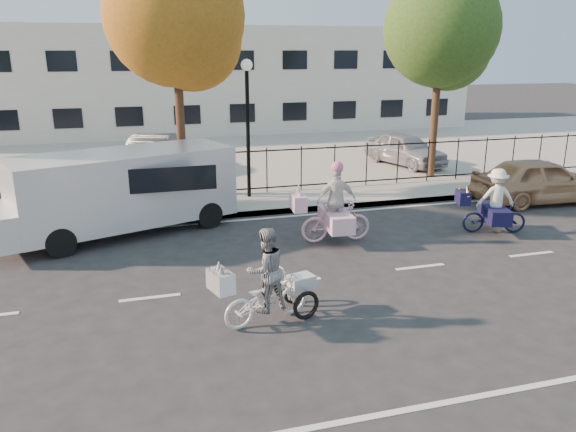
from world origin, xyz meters
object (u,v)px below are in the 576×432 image
object	(u,v)px
white_van	(120,189)
lot_car_c	(151,154)
zebra_trike	(266,286)
lamppost	(247,104)
bull_bike	(494,207)
pedestrian	(7,189)
lot_car_d	(405,149)
gold_sedan	(540,180)
unicorn_bike	(335,213)

from	to	relation	value
white_van	lot_car_c	xyz separation A→B (m)	(1.12, 6.88, -0.33)
zebra_trike	lot_car_c	distance (m)	13.05
lamppost	bull_bike	distance (m)	7.92
bull_bike	pedestrian	world-z (taller)	bull_bike
bull_bike	lot_car_d	size ratio (longest dim) A/B	0.50
bull_bike	gold_sedan	xyz separation A→B (m)	(3.31, 2.26, 0.04)
bull_bike	lamppost	bearing A→B (deg)	64.94
lamppost	pedestrian	size ratio (longest dim) A/B	2.84
zebra_trike	gold_sedan	size ratio (longest dim) A/B	0.48
lamppost	bull_bike	size ratio (longest dim) A/B	2.22
bull_bike	lot_car_d	xyz separation A→B (m)	(1.71, 8.39, 0.11)
gold_sedan	lot_car_c	distance (m)	13.89
zebra_trike	lot_car_c	xyz separation A→B (m)	(-1.36, 12.98, 0.19)
lamppost	gold_sedan	distance (m)	9.64
bull_bike	gold_sedan	world-z (taller)	bull_bike
bull_bike	lot_car_d	bearing A→B (deg)	5.48
gold_sedan	zebra_trike	bearing A→B (deg)	121.24
lamppost	unicorn_bike	bearing A→B (deg)	-75.04
lamppost	lot_car_c	xyz separation A→B (m)	(-2.85, 4.58, -2.24)
zebra_trike	lot_car_d	bearing A→B (deg)	-53.65
lot_car_d	white_van	bearing A→B (deg)	-168.14
bull_bike	lot_car_c	xyz separation A→B (m)	(-8.46, 9.64, 0.17)
unicorn_bike	lot_car_c	xyz separation A→B (m)	(-4.08, 9.19, 0.10)
pedestrian	lot_car_c	xyz separation A→B (m)	(4.27, 4.78, -0.04)
gold_sedan	pedestrian	world-z (taller)	pedestrian
lamppost	lot_car_c	size ratio (longest dim) A/B	0.98
white_van	lot_car_c	world-z (taller)	white_van
bull_bike	gold_sedan	size ratio (longest dim) A/B	0.45
pedestrian	zebra_trike	bearing A→B (deg)	114.76
unicorn_bike	lot_car_d	distance (m)	10.00
pedestrian	bull_bike	bearing A→B (deg)	149.40
lamppost	white_van	bearing A→B (deg)	-149.93
unicorn_bike	bull_bike	bearing A→B (deg)	-91.59
bull_bike	lot_car_c	bearing A→B (deg)	58.26
zebra_trike	lot_car_d	size ratio (longest dim) A/B	0.54
unicorn_bike	lot_car_c	distance (m)	10.05
gold_sedan	unicorn_bike	bearing A→B (deg)	106.22
white_van	gold_sedan	xyz separation A→B (m)	(12.89, -0.50, -0.47)
zebra_trike	white_van	xyz separation A→B (m)	(-2.48, 6.09, 0.52)
unicorn_bike	gold_sedan	distance (m)	7.89
zebra_trike	unicorn_bike	xyz separation A→B (m)	(2.73, 3.79, 0.09)
white_van	lot_car_d	world-z (taller)	white_van
zebra_trike	white_van	world-z (taller)	white_van
unicorn_bike	lot_car_c	bearing A→B (deg)	28.25
zebra_trike	unicorn_bike	size ratio (longest dim) A/B	0.99
bull_bike	pedestrian	distance (m)	13.62
gold_sedan	white_van	bearing A→B (deg)	90.76
lot_car_c	gold_sedan	bearing A→B (deg)	-12.10
unicorn_bike	lot_car_d	bearing A→B (deg)	-33.17
lot_car_c	bull_bike	bearing A→B (deg)	-28.74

